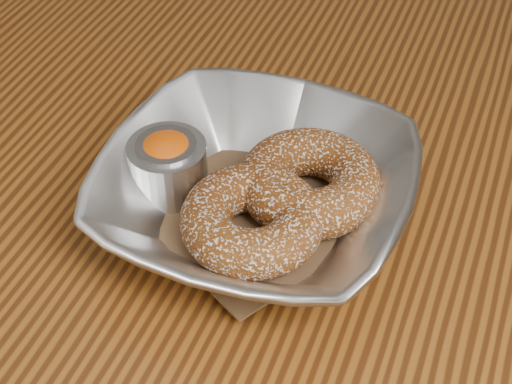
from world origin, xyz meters
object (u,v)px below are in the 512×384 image
(table, at_px, (230,269))
(serving_bowl, at_px, (256,194))
(donut_front, at_px, (252,220))
(donut_back, at_px, (309,182))
(ramekin, at_px, (168,164))

(table, relative_size, serving_bowl, 5.24)
(donut_front, bearing_deg, table, 128.92)
(donut_back, bearing_deg, ramekin, -166.81)
(donut_front, bearing_deg, serving_bowl, 105.41)
(table, bearing_deg, ramekin, -147.20)
(donut_back, distance_m, ramekin, 0.11)
(table, height_order, serving_bowl, serving_bowl)
(donut_back, bearing_deg, donut_front, -116.48)
(table, relative_size, donut_back, 11.22)
(table, height_order, ramekin, ramekin)
(serving_bowl, distance_m, donut_back, 0.04)
(donut_back, relative_size, ramekin, 1.77)
(donut_back, xyz_separation_m, donut_front, (-0.03, -0.05, -0.00))
(table, xyz_separation_m, serving_bowl, (0.03, -0.03, 0.13))
(serving_bowl, xyz_separation_m, ramekin, (-0.07, 0.00, 0.01))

